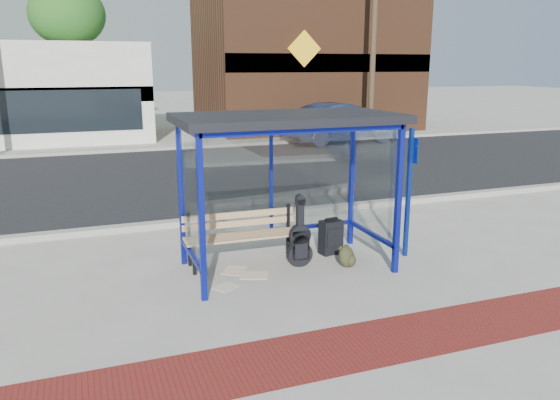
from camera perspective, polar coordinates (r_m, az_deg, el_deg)
name	(u,v)px	position (r m, az deg, el deg)	size (l,w,h in m)	color
ground	(287,268)	(8.72, 0.75, -7.08)	(120.00, 120.00, 0.00)	#B2ADA0
brick_paver_strip	(368,344)	(6.57, 9.15, -14.61)	(60.00, 1.00, 0.01)	maroon
curb_near	(237,217)	(11.32, -4.51, -1.82)	(60.00, 0.25, 0.12)	gray
street_asphalt	(189,175)	(16.17, -9.45, 2.62)	(60.00, 10.00, 0.00)	black
curb_far	(163,148)	(21.12, -12.11, 5.30)	(60.00, 0.25, 0.12)	gray
far_sidewalk	(156,143)	(23.00, -12.80, 5.81)	(60.00, 4.00, 0.01)	#B2ADA0
bus_shelter	(286,137)	(8.27, 0.62, 6.61)	(3.30, 1.80, 2.42)	#0D1690
storefront_brown	(304,63)	(28.28, 2.57, 14.09)	(10.00, 7.08, 6.40)	#59331E
tree_mid	(67,15)	(29.69, -21.35, 17.54)	(3.60, 3.60, 7.03)	#4C3826
tree_right	(353,23)	(33.45, 7.66, 17.83)	(3.60, 3.60, 7.03)	#4C3826
utility_pole_east	(373,41)	(24.16, 9.74, 16.09)	(1.60, 0.24, 8.00)	#4C3826
bench	(242,233)	(8.79, -3.98, -3.47)	(1.88, 0.50, 0.88)	black
guitar_bag	(300,242)	(8.66, 2.09, -4.38)	(0.41, 0.13, 1.11)	black
suitcase	(331,237)	(9.28, 5.34, -3.89)	(0.40, 0.29, 0.64)	black
backpack	(347,257)	(8.75, 7.05, -5.93)	(0.35, 0.34, 0.35)	#282917
sign_post	(409,186)	(9.16, 13.35, 1.47)	(0.08, 0.27, 2.15)	navy
newspaper_a	(254,275)	(8.41, -2.74, -7.86)	(0.42, 0.33, 0.01)	white
newspaper_b	(226,287)	(8.02, -5.71, -9.06)	(0.34, 0.26, 0.01)	white
newspaper_c	(235,270)	(8.62, -4.77, -7.34)	(0.41, 0.32, 0.01)	white
parked_car	(343,123)	(22.57, 6.63, 7.97)	(1.71, 4.92, 1.62)	#16213F
fire_hydrant	(396,126)	(25.81, 12.05, 7.53)	(0.31, 0.21, 0.69)	#A40B12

